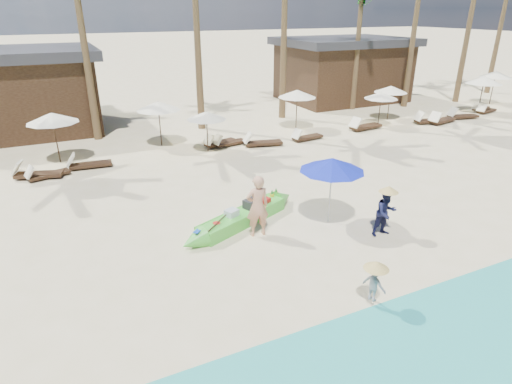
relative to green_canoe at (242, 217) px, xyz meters
name	(u,v)px	position (x,y,z in m)	size (l,w,h in m)	color
ground	(293,259)	(0.40, -2.48, -0.23)	(240.00, 240.00, 0.00)	beige
green_canoe	(242,217)	(0.00, 0.00, 0.00)	(5.02, 2.38, 0.68)	green
tourist	(257,206)	(0.11, -0.86, 0.71)	(0.68, 0.45, 1.87)	tan
vendor_green	(386,213)	(3.49, -2.44, 0.49)	(0.70, 0.54, 1.44)	#15183C
vendor_yellow	(374,283)	(1.02, -4.95, 0.39)	(0.57, 0.33, 0.88)	gray
blue_umbrella	(332,165)	(2.47, -1.06, 1.69)	(1.97, 1.97, 2.12)	#99999E
resort_parasol_4	(52,118)	(-4.89, 8.66, 1.75)	(2.13, 2.13, 2.19)	#3D2918
lounger_4_left	(45,174)	(-5.49, 6.83, -0.04)	(1.69, 0.89, 0.55)	#3D2918
lounger_4_right	(35,173)	(-5.85, 7.02, -0.01)	(1.96, 1.13, 0.64)	#3D2918
resort_parasol_5	(158,106)	(-0.28, 9.25, 1.73)	(2.10, 2.10, 2.17)	#3D2918
lounger_5_left	(87,164)	(-3.88, 7.36, -0.03)	(1.81, 0.70, 0.60)	#3D2918
resort_parasol_6	(206,116)	(1.46, 7.40, 1.47)	(1.83, 1.83, 1.89)	#3D2918
lounger_6_left	(228,142)	(2.62, 7.78, -0.04)	(1.76, 0.83, 0.57)	#3D2918
lounger_6_right	(219,142)	(2.23, 7.97, -0.03)	(1.85, 1.02, 0.60)	#3D2918
resort_parasol_7	(297,94)	(7.28, 9.22, 1.70)	(2.08, 2.08, 2.14)	#3D2918
lounger_7_left	(261,142)	(4.07, 7.09, -0.01)	(1.97, 1.00, 0.64)	#3D2918
lounger_7_right	(306,137)	(6.56, 7.00, -0.03)	(1.75, 0.72, 0.58)	#3D2918
resort_parasol_8	(381,95)	(11.78, 7.70, 1.51)	(1.87, 1.87, 1.93)	#3D2918
lounger_8_left	(364,126)	(10.54, 7.39, 0.00)	(2.05, 0.82, 0.68)	#3D2918
resort_parasol_9	(391,89)	(13.36, 8.72, 1.58)	(1.94, 1.94, 2.00)	#3D2918
lounger_9_left	(429,120)	(14.83, 6.92, -0.01)	(2.00, 0.93, 0.65)	#3D2918
lounger_9_right	(441,120)	(15.48, 6.60, 0.00)	(2.06, 0.96, 0.67)	#3D2918
resort_parasol_10	(484,80)	(19.82, 7.62, 1.84)	(2.22, 2.22, 2.29)	#3D2918
lounger_10_left	(461,115)	(17.47, 6.91, -0.01)	(2.00, 0.99, 0.65)	#3D2918
lounger_10_right	(480,108)	(20.47, 7.99, -0.04)	(1.76, 0.98, 0.57)	#3D2918
resort_parasol_11	(496,74)	(22.98, 9.23, 1.80)	(2.18, 2.18, 2.24)	#3D2918
lounger_11_left	(486,110)	(20.19, 7.36, -0.03)	(1.77, 0.85, 0.58)	#3D2918
pavilion_east	(342,69)	(14.40, 15.02, 1.97)	(8.80, 6.60, 4.30)	#3D2918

